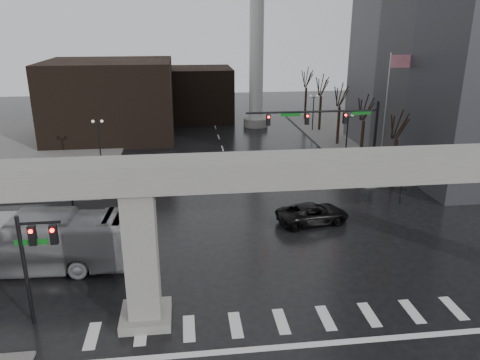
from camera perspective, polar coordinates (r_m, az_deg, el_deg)
The scene contains 23 objects.
ground at distance 26.39m, azimuth 4.59°, elevation -15.54°, with size 160.00×160.00×0.00m, color black.
sidewalk_ne at distance 66.64m, azimuth 20.64°, elevation 4.86°, with size 28.00×36.00×0.15m, color slate.
sidewalk_nw at distance 62.88m, azimuth -26.70°, elevation 3.25°, with size 28.00×36.00×0.15m, color slate.
elevated_guideway at distance 23.49m, azimuth 8.05°, elevation -1.25°, with size 48.00×2.60×8.70m.
building_far_left at distance 64.71m, azimuth -15.48°, elevation 9.46°, with size 16.00×14.00×10.00m, color black.
building_far_mid at distance 74.12m, azimuth -5.00°, elevation 10.41°, with size 10.00×10.00×8.00m, color black.
smokestack at distance 68.12m, azimuth 2.05°, elevation 17.62°, with size 3.60×3.60×30.00m.
signal_mast_arm at distance 43.29m, azimuth 11.59°, elevation 6.45°, with size 12.12×0.43×8.00m.
signal_left_pole at distance 25.46m, azimuth -23.83°, elevation -8.01°, with size 2.30×0.30×6.00m.
flagpole_assembly at distance 48.22m, azimuth 17.74°, elevation 9.25°, with size 2.06×0.12×12.00m.
lamp_right_0 at distance 41.29m, azimuth 19.40°, elevation 1.76°, with size 1.22×0.32×5.11m.
lamp_right_1 at distance 53.74m, azimuth 12.96°, elevation 6.17°, with size 1.22×0.32×5.11m.
lamp_right_2 at distance 66.81m, azimuth 8.94°, elevation 8.86°, with size 1.22×0.32×5.11m.
lamp_left_0 at distance 38.10m, azimuth -20.09°, elevation 0.28°, with size 1.22×0.32×5.11m.
lamp_left_1 at distance 51.33m, azimuth -16.84°, elevation 5.25°, with size 1.22×0.32×5.11m.
lamp_left_2 at distance 64.89m, azimuth -14.92°, elevation 8.16°, with size 1.22×0.32×5.11m.
tree_right_0 at distance 45.38m, azimuth 18.30°, elevation 2.46°, with size 1.09×1.58×7.50m.
tree_right_1 at distance 52.44m, azimuth 14.69°, elevation 5.02°, with size 1.09×1.61×7.67m.
tree_right_2 at distance 59.74m, azimuth 11.94°, elevation 6.95°, with size 1.10×1.63×7.85m.
tree_right_3 at distance 67.20m, azimuth 9.77°, elevation 8.44°, with size 1.11×1.66×8.02m.
tree_right_4 at distance 74.77m, azimuth 8.03°, elevation 9.63°, with size 1.12×1.69×8.19m.
pickup_truck at distance 36.53m, azimuth 8.87°, elevation -4.06°, with size 2.58×5.59×1.55m, color black.
city_bus at distance 32.12m, azimuth -24.82°, elevation -6.94°, with size 3.10×13.27×3.70m, color #949499.
Camera 1 is at (-4.69, -21.26, 14.92)m, focal length 35.00 mm.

